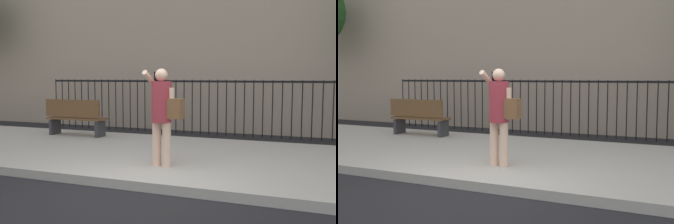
{
  "view_description": "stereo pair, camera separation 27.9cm",
  "coord_description": "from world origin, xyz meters",
  "views": [
    {
      "loc": [
        2.49,
        -5.12,
        1.69
      ],
      "look_at": [
        -0.1,
        1.38,
        1.06
      ],
      "focal_mm": 42.32,
      "sensor_mm": 36.0,
      "label": 1
    },
    {
      "loc": [
        2.75,
        -5.01,
        1.69
      ],
      "look_at": [
        -0.1,
        1.38,
        1.06
      ],
      "focal_mm": 42.32,
      "sensor_mm": 36.0,
      "label": 2
    }
  ],
  "objects": [
    {
      "name": "sidewalk",
      "position": [
        0.0,
        2.2,
        0.07
      ],
      "size": [
        28.0,
        4.4,
        0.15
      ],
      "primitive_type": "cube",
      "color": "#B2ADA3",
      "rests_on": "ground"
    },
    {
      "name": "street_bench",
      "position": [
        -3.54,
        3.45,
        0.65
      ],
      "size": [
        1.6,
        0.45,
        0.95
      ],
      "color": "brown",
      "rests_on": "sidewalk"
    },
    {
      "name": "pedestrian_on_phone",
      "position": [
        -0.08,
        1.07,
        1.12
      ],
      "size": [
        0.69,
        0.49,
        1.67
      ],
      "color": "beige",
      "rests_on": "sidewalk"
    },
    {
      "name": "ground_plane",
      "position": [
        0.0,
        0.0,
        0.0
      ],
      "size": [
        60.0,
        60.0,
        0.0
      ],
      "primitive_type": "plane",
      "color": "black"
    },
    {
      "name": "iron_fence",
      "position": [
        0.0,
        5.9,
        1.02
      ],
      "size": [
        12.03,
        0.04,
        1.6
      ],
      "color": "black",
      "rests_on": "ground"
    }
  ]
}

